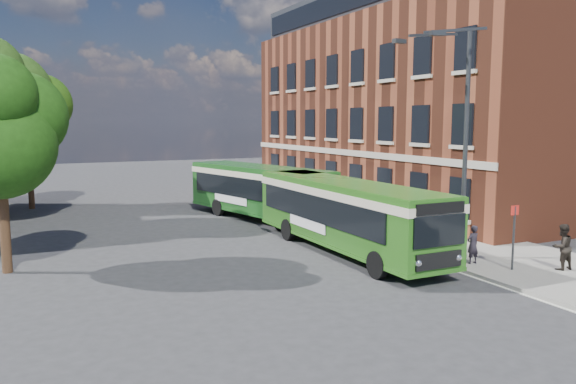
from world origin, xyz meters
TOP-DOWN VIEW (x-y plane):
  - ground at (0.00, 0.00)m, footprint 120.00×120.00m
  - pavement at (7.00, 8.00)m, footprint 6.00×48.00m
  - kerb_line at (3.95, 8.00)m, footprint 0.12×48.00m
  - brick_office at (14.00, 12.00)m, footprint 12.10×26.00m
  - street_lamp at (4.84, -2.00)m, footprint 2.96×2.38m
  - bus_stop_sign at (5.60, -4.20)m, footprint 0.35×0.08m
  - bus_front at (1.89, 1.48)m, footprint 2.72×12.05m
  - bus_rear at (1.67, 10.42)m, footprint 5.02×10.93m
  - pedestrian_a at (4.91, -2.90)m, footprint 0.56×0.38m
  - pedestrian_b at (7.23, -4.96)m, footprint 0.88×0.72m
  - tree_left at (-11.04, 3.88)m, footprint 4.65×4.42m
  - tree_right at (-9.87, 20.16)m, footprint 5.38×5.12m

SIDE VIEW (x-z plane):
  - ground at x=0.00m, z-range 0.00..0.00m
  - kerb_line at x=3.95m, z-range 0.00..0.01m
  - pavement at x=7.00m, z-range 0.00..0.15m
  - pedestrian_a at x=4.91m, z-range 0.15..1.63m
  - pedestrian_b at x=7.23m, z-range 0.15..1.84m
  - bus_stop_sign at x=5.60m, z-range 0.25..2.77m
  - bus_rear at x=1.67m, z-range 0.32..3.34m
  - bus_front at x=1.89m, z-range 0.32..3.34m
  - street_lamp at x=4.84m, z-range 0.29..9.29m
  - tree_left at x=-11.04m, z-range 1.40..9.26m
  - tree_right at x=-9.87m, z-range 1.62..10.71m
  - brick_office at x=14.00m, z-range -0.13..14.07m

